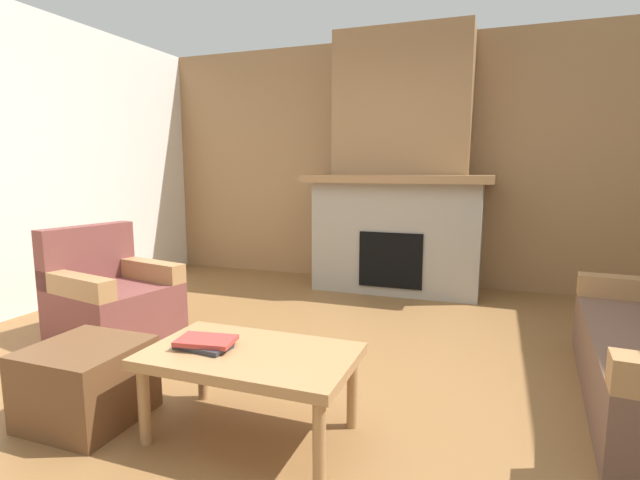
# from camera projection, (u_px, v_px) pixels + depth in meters

# --- Properties ---
(ground) EXTENTS (9.00, 9.00, 0.00)m
(ground) POSITION_uv_depth(u_px,v_px,m) (310.00, 393.00, 2.79)
(ground) COLOR brown
(wall_back_wood_panel) EXTENTS (6.00, 0.12, 2.70)m
(wall_back_wood_panel) POSITION_uv_depth(u_px,v_px,m) (406.00, 163.00, 5.38)
(wall_back_wood_panel) COLOR #997047
(wall_back_wood_panel) RESTS_ON ground
(fireplace) EXTENTS (1.90, 0.82, 2.70)m
(fireplace) POSITION_uv_depth(u_px,v_px,m) (400.00, 181.00, 5.05)
(fireplace) COLOR gray
(fireplace) RESTS_ON ground
(armchair) EXTENTS (0.90, 0.90, 0.85)m
(armchair) POSITION_uv_depth(u_px,v_px,m) (111.00, 299.00, 3.71)
(armchair) COLOR brown
(armchair) RESTS_ON ground
(coffee_table) EXTENTS (1.00, 0.60, 0.43)m
(coffee_table) POSITION_uv_depth(u_px,v_px,m) (251.00, 362.00, 2.30)
(coffee_table) COLOR #A87A4C
(coffee_table) RESTS_ON ground
(ottoman) EXTENTS (0.52, 0.52, 0.40)m
(ottoman) POSITION_uv_depth(u_px,v_px,m) (87.00, 382.00, 2.47)
(ottoman) COLOR brown
(ottoman) RESTS_ON ground
(book_stack_near_edge) EXTENTS (0.30, 0.21, 0.05)m
(book_stack_near_edge) POSITION_uv_depth(u_px,v_px,m) (205.00, 343.00, 2.33)
(book_stack_near_edge) COLOR #2D2D33
(book_stack_near_edge) RESTS_ON coffee_table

